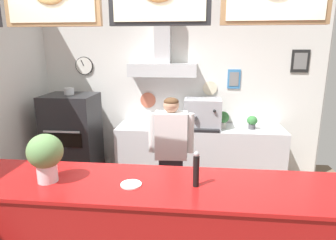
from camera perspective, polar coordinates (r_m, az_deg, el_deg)
back_wall_assembly at (r=4.59m, az=1.82°, el=7.33°), size 4.55×2.49×2.90m
back_prep_counter at (r=4.62m, az=6.10°, el=-6.88°), size 2.54×0.64×0.91m
pizza_oven at (r=4.66m, az=-18.21°, el=-3.89°), size 0.74×0.68×1.52m
shop_worker at (r=3.51m, az=0.61°, el=-7.02°), size 0.54×0.24×1.54m
espresso_machine at (r=4.40m, az=6.79°, el=1.27°), size 0.55×0.50×0.44m
potted_basil at (r=4.49m, az=16.25°, el=-0.31°), size 0.15×0.15×0.20m
potted_rosemary at (r=4.45m, az=10.70°, el=0.34°), size 0.20×0.20×0.25m
pepper_grinder at (r=2.22m, az=5.56°, el=-9.64°), size 0.05×0.05×0.28m
basil_vase at (r=2.45m, az=-22.99°, el=-6.47°), size 0.27×0.27×0.39m
condiment_plate at (r=2.30m, az=-7.29°, el=-12.48°), size 0.16×0.16×0.01m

